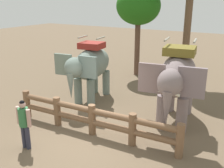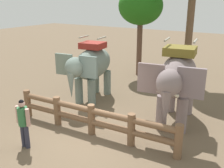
# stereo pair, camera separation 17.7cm
# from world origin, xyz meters

# --- Properties ---
(ground_plane) EXTENTS (60.00, 60.00, 0.00)m
(ground_plane) POSITION_xyz_m (0.00, 0.00, 0.00)
(ground_plane) COLOR brown
(log_fence) EXTENTS (6.07, 0.50, 1.05)m
(log_fence) POSITION_xyz_m (-0.00, 0.21, 0.60)
(log_fence) COLOR brown
(log_fence) RESTS_ON ground
(elephant_near_left) EXTENTS (1.86, 3.30, 2.80)m
(elephant_near_left) POSITION_xyz_m (-1.85, 2.76, 1.57)
(elephant_near_left) COLOR slate
(elephant_near_left) RESTS_ON ground
(elephant_center) EXTENTS (2.05, 3.59, 3.03)m
(elephant_center) POSITION_xyz_m (2.08, 2.43, 1.70)
(elephant_center) COLOR slate
(elephant_center) RESTS_ON ground
(tourist_woman_in_black) EXTENTS (0.55, 0.30, 1.55)m
(tourist_woman_in_black) POSITION_xyz_m (-1.23, -1.52, 0.90)
(tourist_woman_in_black) COLOR #2B2C3D
(tourist_woman_in_black) RESTS_ON ground
(tree_back_center) EXTENTS (2.46, 2.46, 4.99)m
(tree_back_center) POSITION_xyz_m (-1.86, 7.53, 3.89)
(tree_back_center) COLOR brown
(tree_back_center) RESTS_ON ground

